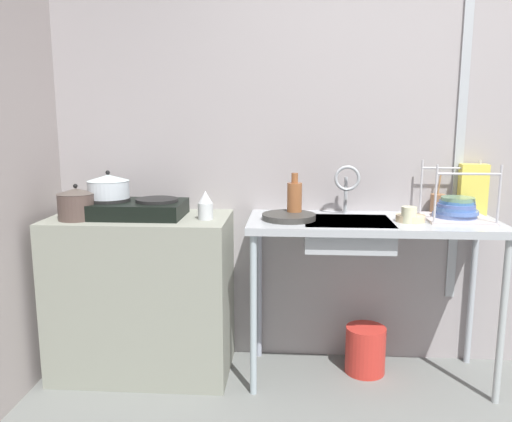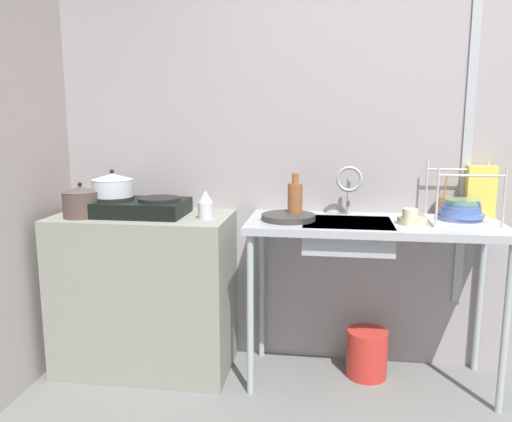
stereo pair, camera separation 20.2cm
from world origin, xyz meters
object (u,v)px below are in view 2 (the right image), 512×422
object	(u,v)px
small_bowl_on_drainboard	(412,220)
bucket_on_floor	(367,353)
frying_pan	(288,217)
sink_basin	(347,235)
pot_on_left_burner	(113,185)
cereal_box	(481,192)
stove	(136,207)
dish_rack	(461,212)
percolator	(206,205)
faucet	(349,182)
utensil_jar	(443,206)
bottle_by_sink	(295,199)
pot_beside_stove	(81,202)
cup_by_rack	(410,217)

from	to	relation	value
small_bowl_on_drainboard	bucket_on_floor	bearing A→B (deg)	154.14
frying_pan	sink_basin	bearing A→B (deg)	-1.66
pot_on_left_burner	cereal_box	world-z (taller)	cereal_box
stove	dish_rack	bearing A→B (deg)	1.57
cereal_box	percolator	bearing A→B (deg)	-167.86
sink_basin	small_bowl_on_drainboard	xyz separation A→B (m)	(0.33, -0.00, 0.09)
stove	sink_basin	size ratio (longest dim) A/B	1.22
stove	cereal_box	bearing A→B (deg)	6.15
faucet	sink_basin	bearing A→B (deg)	-92.05
pot_on_left_burner	utensil_jar	xyz separation A→B (m)	(1.84, 0.20, -0.11)
dish_rack	bottle_by_sink	bearing A→B (deg)	-179.93
faucet	utensil_jar	bearing A→B (deg)	7.96
dish_rack	cereal_box	xyz separation A→B (m)	(0.13, 0.16, 0.09)
utensil_jar	cereal_box	bearing A→B (deg)	0.16
small_bowl_on_drainboard	utensil_jar	bearing A→B (deg)	49.69
stove	cereal_box	world-z (taller)	cereal_box
stove	bucket_on_floor	distance (m)	1.55
stove	utensil_jar	xyz separation A→B (m)	(1.71, 0.20, 0.01)
stove	sink_basin	distance (m)	1.19
dish_rack	small_bowl_on_drainboard	bearing A→B (deg)	-162.23
small_bowl_on_drainboard	cereal_box	distance (m)	0.48
frying_pan	cereal_box	xyz separation A→B (m)	(1.04, 0.23, 0.13)
pot_beside_stove	faucet	xyz separation A→B (m)	(1.46, 0.24, 0.10)
pot_on_left_burner	frying_pan	xyz separation A→B (m)	(1.00, -0.02, -0.15)
stove	sink_basin	world-z (taller)	stove
pot_on_left_burner	small_bowl_on_drainboard	distance (m)	1.65
stove	frying_pan	world-z (taller)	stove
stove	bottle_by_sink	distance (m)	0.90
pot_beside_stove	dish_rack	bearing A→B (deg)	4.28
stove	cup_by_rack	size ratio (longest dim) A/B	6.57
faucet	bucket_on_floor	bearing A→B (deg)	-29.19
pot_on_left_burner	cereal_box	size ratio (longest dim) A/B	0.80
cup_by_rack	cereal_box	bearing A→B (deg)	33.91
faucet	dish_rack	world-z (taller)	dish_rack
cereal_box	utensil_jar	bearing A→B (deg)	-177.32
pot_on_left_burner	bucket_on_floor	world-z (taller)	pot_on_left_burner
pot_beside_stove	sink_basin	size ratio (longest dim) A/B	0.43
percolator	dish_rack	bearing A→B (deg)	4.05
percolator	cereal_box	size ratio (longest dim) A/B	0.54
stove	faucet	distance (m)	1.20
faucet	frying_pan	size ratio (longest dim) A/B	0.97
pot_beside_stove	small_bowl_on_drainboard	world-z (taller)	pot_beside_stove
faucet	bottle_by_sink	bearing A→B (deg)	-164.08
sink_basin	percolator	bearing A→B (deg)	-178.95
dish_rack	bottle_by_sink	world-z (taller)	dish_rack
frying_pan	small_bowl_on_drainboard	bearing A→B (deg)	-0.95
sink_basin	dish_rack	world-z (taller)	dish_rack
cup_by_rack	bucket_on_floor	bearing A→B (deg)	143.59
frying_pan	utensil_jar	size ratio (longest dim) A/B	1.27
faucet	small_bowl_on_drainboard	xyz separation A→B (m)	(0.32, -0.17, -0.17)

